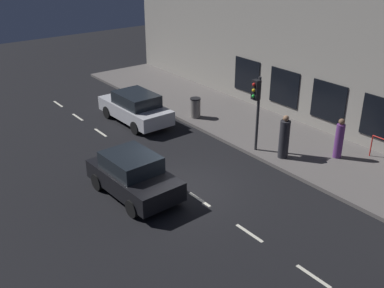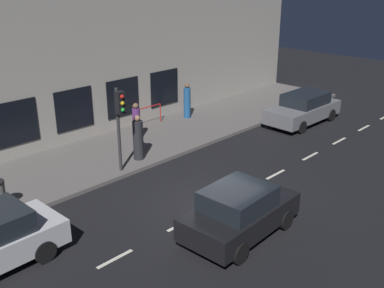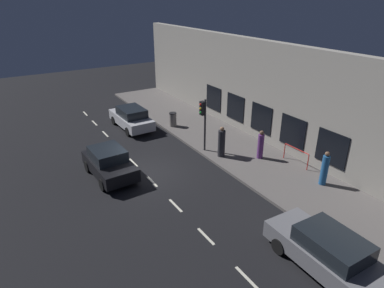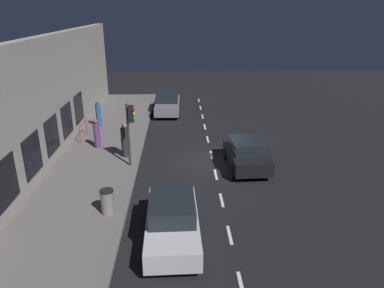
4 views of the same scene
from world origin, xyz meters
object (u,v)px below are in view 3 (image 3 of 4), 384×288
(parked_car_0, at_px, (131,118))
(pedestrian_1, at_px, (325,169))
(parked_car_2, at_px, (109,163))
(pedestrian_0, at_px, (261,145))
(traffic_light, at_px, (203,115))
(pedestrian_2, at_px, (222,143))
(trash_bin, at_px, (173,119))
(parked_car_1, at_px, (327,252))

(parked_car_0, distance_m, pedestrian_1, 14.02)
(parked_car_2, xyz_separation_m, pedestrian_1, (9.03, -6.86, 0.22))
(parked_car_0, height_order, pedestrian_0, pedestrian_0)
(traffic_light, bearing_deg, pedestrian_0, -48.30)
(pedestrian_2, bearing_deg, parked_car_0, 120.91)
(parked_car_0, xyz_separation_m, pedestrian_0, (4.53, -8.99, 0.18))
(parked_car_0, bearing_deg, traffic_light, -72.29)
(trash_bin, bearing_deg, traffic_light, -95.30)
(pedestrian_0, height_order, trash_bin, pedestrian_0)
(traffic_light, relative_size, pedestrian_0, 1.89)
(parked_car_0, bearing_deg, trash_bin, -32.89)
(parked_car_1, relative_size, trash_bin, 4.42)
(parked_car_0, bearing_deg, pedestrian_2, -71.65)
(pedestrian_2, bearing_deg, parked_car_1, -91.40)
(pedestrian_1, xyz_separation_m, trash_bin, (-2.62, 11.39, -0.34))
(pedestrian_0, relative_size, trash_bin, 1.69)
(parked_car_1, bearing_deg, trash_bin, 83.48)
(pedestrian_1, height_order, trash_bin, pedestrian_1)
(traffic_light, relative_size, pedestrian_1, 1.80)
(traffic_light, distance_m, parked_car_2, 6.21)
(parked_car_0, bearing_deg, pedestrian_1, -69.25)
(pedestrian_0, distance_m, pedestrian_2, 2.32)
(parked_car_1, distance_m, parked_car_2, 11.60)
(pedestrian_0, bearing_deg, parked_car_1, -103.65)
(trash_bin, bearing_deg, pedestrian_0, -75.43)
(parked_car_2, relative_size, pedestrian_0, 2.24)
(parked_car_1, relative_size, pedestrian_1, 2.48)
(pedestrian_1, relative_size, pedestrian_2, 0.97)
(parked_car_1, relative_size, pedestrian_2, 2.41)
(pedestrian_2, bearing_deg, traffic_light, 124.15)
(traffic_light, height_order, pedestrian_0, traffic_light)
(pedestrian_1, bearing_deg, traffic_light, -163.74)
(pedestrian_0, bearing_deg, traffic_light, 144.60)
(traffic_light, relative_size, pedestrian_2, 1.75)
(parked_car_2, bearing_deg, pedestrian_1, 140.36)
(parked_car_2, height_order, pedestrian_2, pedestrian_2)
(parked_car_0, bearing_deg, pedestrian_0, -64.46)
(traffic_light, height_order, parked_car_1, traffic_light)
(parked_car_1, relative_size, pedestrian_0, 2.61)
(parked_car_2, distance_m, pedestrian_2, 6.65)
(parked_car_0, height_order, trash_bin, parked_car_0)
(parked_car_0, distance_m, pedestrian_2, 8.05)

